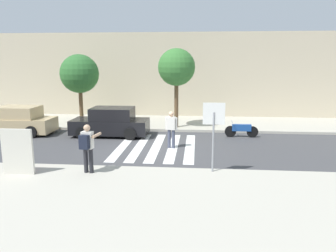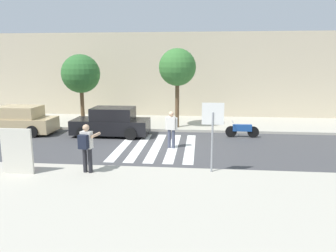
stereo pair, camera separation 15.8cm
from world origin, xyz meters
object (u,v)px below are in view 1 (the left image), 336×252
at_px(street_tree_west, 79,74).
at_px(street_tree_center, 176,68).
at_px(advertising_board, 18,152).
at_px(photographer_with_backpack, 87,144).
at_px(parked_car_tan, 17,121).
at_px(parked_car_black, 111,123).
at_px(pedestrian_crossing, 171,128).
at_px(stop_sign, 214,122).
at_px(motorcycle, 241,130).

distance_m(street_tree_west, street_tree_center, 6.03).
height_order(street_tree_west, advertising_board, street_tree_west).
height_order(photographer_with_backpack, parked_car_tan, photographer_with_backpack).
distance_m(parked_car_tan, parked_car_black, 5.31).
bearing_deg(street_tree_center, photographer_with_backpack, -106.96).
distance_m(photographer_with_backpack, street_tree_center, 9.08).
height_order(pedestrian_crossing, parked_car_tan, pedestrian_crossing).
distance_m(photographer_with_backpack, pedestrian_crossing, 4.87).
bearing_deg(stop_sign, street_tree_center, 102.95).
height_order(stop_sign, motorcycle, stop_sign).
distance_m(motorcycle, street_tree_west, 10.25).
bearing_deg(advertising_board, street_tree_center, 60.52).
bearing_deg(parked_car_tan, street_tree_center, 13.09).
height_order(parked_car_tan, street_tree_center, street_tree_center).
distance_m(parked_car_black, street_tree_west, 4.45).
bearing_deg(pedestrian_crossing, parked_car_tan, 165.75).
bearing_deg(advertising_board, photographer_with_backpack, 7.81).
xyz_separation_m(pedestrian_crossing, street_tree_west, (-6.03, 4.87, 2.24)).
height_order(pedestrian_crossing, street_tree_west, street_tree_west).
relative_size(stop_sign, motorcycle, 1.40).
relative_size(motorcycle, advertising_board, 1.10).
xyz_separation_m(parked_car_tan, street_tree_west, (2.74, 2.64, 2.49)).
distance_m(parked_car_tan, street_tree_west, 4.55).
distance_m(stop_sign, parked_car_tan, 12.07).
xyz_separation_m(motorcycle, street_tree_west, (-9.57, 2.34, 2.80)).
height_order(parked_car_tan, advertising_board, advertising_board).
xyz_separation_m(stop_sign, pedestrian_crossing, (-1.75, 3.57, -0.96)).
distance_m(photographer_with_backpack, advertising_board, 2.39).
distance_m(photographer_with_backpack, parked_car_black, 6.41).
relative_size(parked_car_tan, motorcycle, 2.33).
bearing_deg(motorcycle, photographer_with_backpack, -132.79).
bearing_deg(parked_car_tan, photographer_with_backpack, -45.76).
xyz_separation_m(photographer_with_backpack, advertising_board, (-2.36, -0.32, -0.23)).
relative_size(street_tree_west, street_tree_center, 0.93).
height_order(photographer_with_backpack, street_tree_center, street_tree_center).
relative_size(stop_sign, photographer_with_backpack, 1.43).
height_order(photographer_with_backpack, motorcycle, photographer_with_backpack).
bearing_deg(street_tree_center, parked_car_tan, -166.91).
bearing_deg(street_tree_west, street_tree_center, -5.84).
bearing_deg(motorcycle, parked_car_tan, -178.60).
distance_m(pedestrian_crossing, motorcycle, 4.39).
distance_m(street_tree_center, advertising_board, 10.33).
height_order(motorcycle, advertising_board, advertising_board).
bearing_deg(stop_sign, photographer_with_backpack, -172.85).
relative_size(photographer_with_backpack, motorcycle, 0.98).
bearing_deg(pedestrian_crossing, parked_car_black, 147.21).
relative_size(parked_car_tan, advertising_board, 2.56).
bearing_deg(street_tree_center, street_tree_west, 174.16).
bearing_deg(photographer_with_backpack, parked_car_black, 97.74).
height_order(parked_car_black, street_tree_center, street_tree_center).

